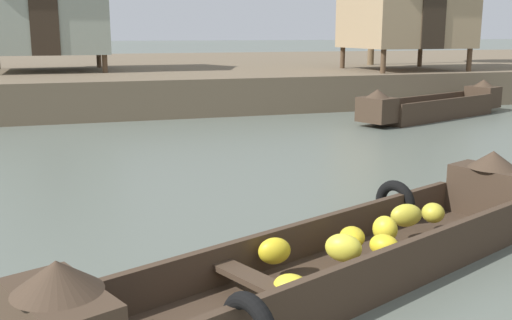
# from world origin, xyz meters

# --- Properties ---
(ground_plane) EXTENTS (300.00, 300.00, 0.00)m
(ground_plane) POSITION_xyz_m (0.00, 10.00, 0.00)
(ground_plane) COLOR #596056
(riverbank_strip) EXTENTS (160.00, 20.00, 1.02)m
(riverbank_strip) POSITION_xyz_m (0.00, 24.75, 0.51)
(riverbank_strip) COLOR brown
(riverbank_strip) RESTS_ON ground
(banana_boat) EXTENTS (5.56, 3.01, 0.89)m
(banana_boat) POSITION_xyz_m (0.87, 3.99, 0.28)
(banana_boat) COLOR #3D2D21
(banana_boat) RESTS_ON ground
(fishing_skiff_distant) EXTENTS (5.25, 2.71, 0.91)m
(fishing_skiff_distant) POSITION_xyz_m (7.84, 12.89, 0.32)
(fishing_skiff_distant) COLOR #3D2D21
(fishing_skiff_distant) RESTS_ON ground
(stilt_house_left) EXTENTS (4.38, 3.91, 4.03)m
(stilt_house_left) POSITION_xyz_m (-1.84, 19.71, 3.03)
(stilt_house_left) COLOR #4C3826
(stilt_house_left) RESTS_ON riverbank_strip
(stilt_house_mid_left) EXTENTS (4.13, 3.65, 4.11)m
(stilt_house_mid_left) POSITION_xyz_m (9.19, 16.75, 3.16)
(stilt_house_mid_left) COLOR #4C3826
(stilt_house_mid_left) RESTS_ON riverbank_strip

